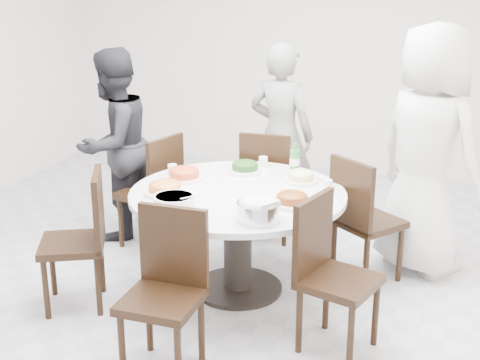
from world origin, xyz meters
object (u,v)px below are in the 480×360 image
(chair_nw, at_px, (149,191))
(diner_middle, at_px, (281,135))
(chair_ne, at_px, (369,219))
(soup_bowl, at_px, (174,202))
(diner_left, at_px, (114,145))
(chair_n, at_px, (270,184))
(diner_right, at_px, (428,151))
(chair_sw, at_px, (72,241))
(chair_s, at_px, (161,297))
(beverage_bottle, at_px, (295,159))
(rice_bowl, at_px, (259,212))
(dining_table, at_px, (238,242))
(chair_se, at_px, (340,278))

(chair_nw, relative_size, diner_middle, 0.58)
(chair_ne, relative_size, soup_bowl, 3.51)
(diner_left, bearing_deg, chair_n, 118.27)
(diner_right, xyz_separation_m, soup_bowl, (-1.50, -1.23, -0.14))
(chair_n, height_order, chair_sw, same)
(diner_left, bearing_deg, chair_s, 47.11)
(chair_ne, bearing_deg, beverage_bottle, 37.06)
(chair_s, distance_m, rice_bowl, 0.80)
(diner_left, bearing_deg, chair_sw, 27.05)
(dining_table, bearing_deg, chair_n, 93.16)
(diner_right, height_order, soup_bowl, diner_right)
(chair_n, xyz_separation_m, beverage_bottle, (0.34, -0.55, 0.40))
(chair_s, xyz_separation_m, rice_bowl, (0.38, 0.62, 0.33))
(chair_sw, bearing_deg, dining_table, 93.44)
(chair_se, relative_size, rice_bowl, 3.48)
(rice_bowl, relative_size, beverage_bottle, 1.09)
(chair_nw, relative_size, diner_left, 0.59)
(chair_nw, bearing_deg, diner_right, 111.60)
(diner_middle, bearing_deg, beverage_bottle, 120.18)
(chair_s, bearing_deg, chair_sw, 149.97)
(chair_nw, distance_m, diner_left, 0.51)
(beverage_bottle, bearing_deg, chair_n, 121.64)
(diner_left, bearing_deg, beverage_bottle, 95.52)
(chair_se, bearing_deg, chair_s, 138.04)
(chair_nw, height_order, diner_middle, diner_middle)
(chair_ne, xyz_separation_m, beverage_bottle, (-0.57, 0.01, 0.40))
(chair_nw, bearing_deg, dining_table, 75.23)
(chair_n, bearing_deg, diner_right, 168.43)
(dining_table, bearing_deg, chair_ne, 29.31)
(chair_ne, xyz_separation_m, soup_bowl, (-1.14, -0.91, 0.32))
(soup_bowl, bearing_deg, chair_s, -73.24)
(soup_bowl, bearing_deg, diner_left, 133.21)
(dining_table, height_order, diner_left, diner_left)
(chair_sw, xyz_separation_m, soup_bowl, (0.70, 0.13, 0.32))
(dining_table, bearing_deg, chair_s, -94.71)
(chair_n, bearing_deg, beverage_bottle, 120.58)
(beverage_bottle, bearing_deg, diner_left, 173.40)
(chair_s, bearing_deg, soup_bowl, 107.15)
(chair_s, xyz_separation_m, diner_right, (1.30, 1.88, 0.46))
(diner_middle, xyz_separation_m, rice_bowl, (0.35, -1.84, -0.00))
(rice_bowl, relative_size, soup_bowl, 1.01)
(chair_sw, distance_m, diner_left, 1.31)
(chair_nw, distance_m, beverage_bottle, 1.30)
(rice_bowl, xyz_separation_m, beverage_bottle, (-0.01, 0.95, 0.07))
(dining_table, xyz_separation_m, beverage_bottle, (0.28, 0.48, 0.50))
(beverage_bottle, bearing_deg, diner_middle, 111.01)
(chair_sw, bearing_deg, beverage_bottle, 103.31)
(rice_bowl, bearing_deg, soup_bowl, 176.28)
(chair_nw, xyz_separation_m, chair_sw, (-0.04, -1.10, 0.00))
(soup_bowl, bearing_deg, chair_ne, 38.56)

